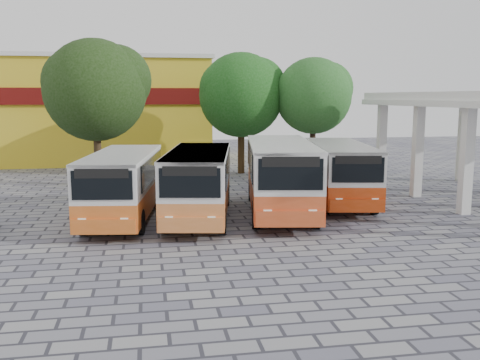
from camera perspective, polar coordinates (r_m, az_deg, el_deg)
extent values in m
plane|color=#555564|center=(20.93, 7.03, -5.48)|extent=(90.00, 90.00, 0.00)
cube|color=silver|center=(33.04, 14.86, 3.95)|extent=(0.45, 0.45, 5.00)
cube|color=silver|center=(35.59, 22.65, 3.90)|extent=(0.45, 0.45, 5.00)
cube|color=gold|center=(45.66, -16.41, 7.06)|extent=(20.00, 10.00, 8.00)
cube|color=#590C0A|center=(40.58, -17.28, 8.53)|extent=(20.00, 0.20, 1.20)
cube|color=silver|center=(45.74, -16.65, 12.25)|extent=(20.40, 10.40, 0.30)
cube|color=#CF5D1C|center=(23.11, -12.33, -2.01)|extent=(3.40, 8.09, 1.03)
cube|color=silver|center=(22.91, -12.43, 1.03)|extent=(3.40, 8.09, 1.44)
cube|color=silver|center=(22.83, -12.49, 2.67)|extent=(3.45, 8.09, 0.12)
cube|color=black|center=(22.99, -15.41, 0.98)|extent=(0.93, 6.41, 1.03)
cube|color=black|center=(22.89, -9.44, 1.15)|extent=(0.93, 6.41, 1.03)
cube|color=black|center=(19.02, -12.91, -0.52)|extent=(2.09, 0.34, 1.03)
cube|color=black|center=(18.95, -12.95, 0.70)|extent=(1.85, 0.31, 0.33)
cylinder|color=black|center=(20.78, -15.49, -4.46)|extent=(0.27, 0.98, 0.98)
cylinder|color=black|center=(20.67, -9.63, -4.33)|extent=(0.27, 0.98, 0.98)
cylinder|color=black|center=(25.74, -14.44, -1.87)|extent=(0.27, 0.98, 0.98)
cylinder|color=black|center=(25.66, -9.73, -1.75)|extent=(0.27, 0.98, 0.98)
cube|color=orange|center=(22.91, -4.37, -1.87)|extent=(3.78, 8.32, 1.05)
cube|color=silver|center=(22.71, -4.41, 1.27)|extent=(3.78, 8.32, 1.47)
cube|color=silver|center=(22.63, -4.43, 2.97)|extent=(3.83, 8.33, 0.12)
cube|color=black|center=(22.62, -7.49, 1.23)|extent=(1.22, 6.52, 1.05)
cube|color=black|center=(22.85, -1.35, 1.38)|extent=(1.22, 6.52, 1.05)
cube|color=black|center=(18.74, -3.19, -0.29)|extent=(2.13, 0.43, 1.05)
cube|color=black|center=(18.68, -3.20, 0.98)|extent=(1.89, 0.40, 0.34)
cylinder|color=black|center=(20.37, -6.67, -4.43)|extent=(0.28, 1.00, 1.00)
cylinder|color=black|center=(20.60, -0.63, -4.22)|extent=(0.28, 1.00, 1.00)
cylinder|color=black|center=(25.46, -7.37, -1.75)|extent=(0.28, 1.00, 1.00)
cylinder|color=black|center=(25.65, -2.53, -1.61)|extent=(0.28, 1.00, 1.00)
cube|color=#C4471D|center=(23.93, 4.31, -1.20)|extent=(4.05, 9.09, 1.15)
cube|color=silver|center=(23.72, 4.35, 2.09)|extent=(4.05, 9.09, 1.61)
cube|color=silver|center=(23.65, 4.37, 3.87)|extent=(4.11, 9.10, 0.13)
cube|color=black|center=(23.43, 1.18, 2.07)|extent=(1.25, 7.14, 1.15)
cube|color=black|center=(24.09, 7.43, 2.18)|extent=(1.25, 7.14, 1.15)
cube|color=black|center=(19.52, 7.55, 0.62)|extent=(2.33, 0.44, 1.15)
cube|color=black|center=(19.46, 7.58, 1.96)|extent=(2.06, 0.41, 0.37)
cylinder|color=black|center=(21.02, 3.08, -3.83)|extent=(0.31, 1.10, 1.10)
cylinder|color=black|center=(21.67, 9.20, -3.55)|extent=(0.31, 1.10, 1.10)
cylinder|color=black|center=(26.50, 0.29, -1.16)|extent=(0.31, 1.10, 1.10)
cylinder|color=black|center=(27.02, 5.24, -1.00)|extent=(0.31, 1.10, 1.10)
cube|color=#C23609|center=(26.62, 10.56, -0.49)|extent=(3.77, 8.30, 1.05)
cube|color=silver|center=(26.45, 10.64, 2.21)|extent=(3.77, 8.30, 1.47)
cube|color=silver|center=(26.38, 10.68, 3.67)|extent=(3.82, 8.31, 0.12)
cube|color=black|center=(26.04, 8.12, 2.20)|extent=(1.21, 6.51, 1.05)
cube|color=black|center=(26.90, 13.08, 2.27)|extent=(1.21, 6.51, 1.05)
cube|color=black|center=(22.76, 14.19, 1.06)|extent=(2.13, 0.43, 1.05)
cube|color=black|center=(22.71, 14.23, 2.11)|extent=(1.88, 0.39, 0.34)
cylinder|color=black|center=(23.92, 10.29, -2.52)|extent=(0.28, 1.00, 1.00)
cylinder|color=black|center=(24.75, 14.99, -2.30)|extent=(0.28, 1.00, 1.00)
cylinder|color=black|center=(28.78, 6.71, -0.52)|extent=(0.28, 1.00, 1.00)
cylinder|color=black|center=(29.47, 10.74, -0.39)|extent=(0.28, 1.00, 1.00)
cylinder|color=#42311C|center=(32.37, -14.94, 2.97)|extent=(0.44, 0.44, 4.01)
sphere|color=black|center=(32.21, -15.20, 9.23)|extent=(5.87, 5.87, 5.87)
sphere|color=black|center=(32.45, -13.09, 10.34)|extent=(4.11, 4.11, 4.11)
sphere|color=black|center=(32.13, -17.11, 9.94)|extent=(3.82, 3.82, 3.82)
cylinder|color=#372512|center=(36.26, 0.12, 3.73)|extent=(0.46, 0.46, 3.83)
sphere|color=#13480F|center=(36.11, 0.12, 9.05)|extent=(5.65, 5.65, 5.65)
sphere|color=#13480F|center=(36.63, 1.81, 9.93)|extent=(3.95, 3.95, 3.95)
sphere|color=#13480F|center=(35.76, -1.40, 9.73)|extent=(3.67, 3.67, 3.67)
cylinder|color=black|center=(36.14, 7.74, 3.53)|extent=(0.39, 0.39, 3.70)
sphere|color=#1E5319|center=(35.98, 7.85, 8.89)|extent=(5.02, 5.02, 5.02)
sphere|color=#1E5319|center=(36.59, 9.24, 9.65)|extent=(3.52, 3.52, 3.52)
sphere|color=#1E5319|center=(35.54, 6.59, 9.53)|extent=(3.27, 3.27, 3.27)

